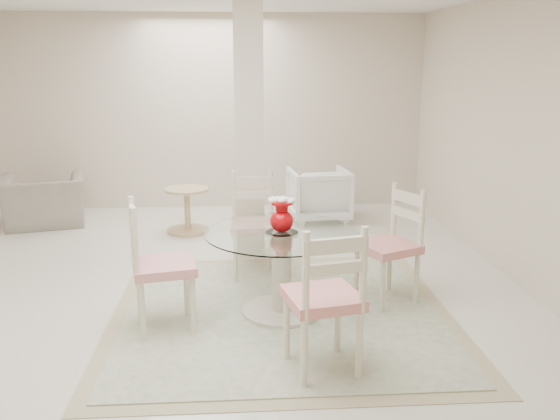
{
  "coord_description": "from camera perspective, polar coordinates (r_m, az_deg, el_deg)",
  "views": [
    {
      "loc": [
        0.4,
        -4.93,
        2.06
      ],
      "look_at": [
        0.73,
        -0.16,
        0.85
      ],
      "focal_mm": 38.0,
      "sensor_mm": 36.0,
      "label": 1
    }
  ],
  "objects": [
    {
      "name": "ground",
      "position": [
        5.36,
        -7.97,
        -8.56
      ],
      "size": [
        7.0,
        7.0,
        0.0
      ],
      "primitive_type": "plane",
      "color": "silver",
      "rests_on": "ground"
    },
    {
      "name": "room_shell",
      "position": [
        4.95,
        -8.71,
        11.66
      ],
      "size": [
        6.02,
        7.02,
        2.71
      ],
      "color": "beige",
      "rests_on": "ground"
    },
    {
      "name": "column",
      "position": [
        6.27,
        -2.99,
        7.66
      ],
      "size": [
        0.3,
        0.3,
        2.7
      ],
      "primitive_type": "cube",
      "color": "beige",
      "rests_on": "ground"
    },
    {
      "name": "area_rug",
      "position": [
        5.03,
        0.16,
        -9.92
      ],
      "size": [
        2.82,
        2.82,
        0.02
      ],
      "color": "tan",
      "rests_on": "ground"
    },
    {
      "name": "dining_table",
      "position": [
        4.89,
        0.16,
        -6.08
      ],
      "size": [
        1.25,
        1.25,
        0.72
      ],
      "rotation": [
        0.0,
        0.0,
        0.22
      ],
      "color": "beige",
      "rests_on": "ground"
    },
    {
      "name": "red_vase",
      "position": [
        4.75,
        0.17,
        -0.51
      ],
      "size": [
        0.22,
        0.19,
        0.29
      ],
      "color": "#AC0509",
      "rests_on": "dining_table"
    },
    {
      "name": "dining_chair_east",
      "position": [
        5.2,
        10.96,
        -2.5
      ],
      "size": [
        0.59,
        0.59,
        1.12
      ],
      "rotation": [
        0.0,
        0.0,
        -1.14
      ],
      "color": "beige",
      "rests_on": "ground"
    },
    {
      "name": "dining_chair_north",
      "position": [
        5.77,
        -2.6,
        -0.62
      ],
      "size": [
        0.45,
        0.45,
        1.12
      ],
      "rotation": [
        0.0,
        0.0,
        0.01
      ],
      "color": "beige",
      "rests_on": "ground"
    },
    {
      "name": "dining_chair_west",
      "position": [
        4.64,
        -12.09,
        -4.41
      ],
      "size": [
        0.55,
        0.55,
        1.15
      ],
      "rotation": [
        0.0,
        0.0,
        1.78
      ],
      "color": "#F2E5C7",
      "rests_on": "ground"
    },
    {
      "name": "dining_chair_south",
      "position": [
        3.9,
        4.52,
        -7.64
      ],
      "size": [
        0.56,
        0.56,
        1.17
      ],
      "rotation": [
        0.0,
        0.0,
        3.36
      ],
      "color": "#F1E9C6",
      "rests_on": "ground"
    },
    {
      "name": "recliner_taupe",
      "position": [
        8.15,
        -21.71,
        0.83
      ],
      "size": [
        1.17,
        1.07,
        0.64
      ],
      "primitive_type": "imported",
      "rotation": [
        0.0,
        0.0,
        3.39
      ],
      "color": "gray",
      "rests_on": "ground"
    },
    {
      "name": "armchair_white",
      "position": [
        7.8,
        3.74,
        1.49
      ],
      "size": [
        0.82,
        0.84,
        0.7
      ],
      "primitive_type": "imported",
      "rotation": [
        0.0,
        0.0,
        3.24
      ],
      "color": "white",
      "rests_on": "ground"
    },
    {
      "name": "side_table",
      "position": [
        7.36,
        -8.9,
        -0.19
      ],
      "size": [
        0.53,
        0.53,
        0.55
      ],
      "color": "tan",
      "rests_on": "ground"
    }
  ]
}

